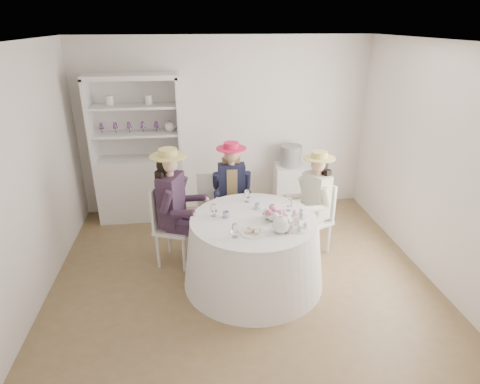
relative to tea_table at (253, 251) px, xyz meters
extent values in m
plane|color=brown|center=(-0.12, 0.17, -0.41)|extent=(4.50, 4.50, 0.00)
plane|color=white|center=(-0.12, 0.17, 2.29)|extent=(4.50, 4.50, 0.00)
plane|color=silver|center=(-0.12, 2.17, 0.94)|extent=(4.50, 0.00, 4.50)
plane|color=silver|center=(-0.12, -1.83, 0.94)|extent=(4.50, 0.00, 4.50)
plane|color=silver|center=(-2.37, 0.17, 0.94)|extent=(0.00, 4.50, 4.50)
plane|color=silver|center=(2.13, 0.17, 0.94)|extent=(0.00, 4.50, 4.50)
cone|color=white|center=(0.00, 0.00, -0.01)|extent=(1.64, 1.64, 0.81)
cylinder|color=white|center=(0.00, 0.00, 0.41)|extent=(1.44, 1.44, 0.02)
cube|color=silver|center=(-1.45, 1.92, 0.07)|extent=(1.39, 0.97, 0.97)
cube|color=silver|center=(-1.45, 2.13, 1.16)|extent=(1.21, 0.56, 1.19)
cube|color=silver|center=(-1.45, 1.92, 1.75)|extent=(1.39, 0.97, 0.06)
cube|color=silver|center=(-2.08, 1.92, 1.16)|extent=(0.24, 0.46, 1.19)
cube|color=silver|center=(-0.82, 1.92, 1.16)|extent=(0.24, 0.46, 1.19)
cube|color=silver|center=(-1.45, 1.92, 0.94)|extent=(1.28, 0.89, 0.03)
cube|color=silver|center=(-1.45, 1.92, 1.34)|extent=(1.28, 0.89, 0.03)
sphere|color=white|center=(-0.96, 1.92, 1.03)|extent=(0.15, 0.15, 0.15)
cube|color=silver|center=(0.90, 1.92, -0.04)|extent=(0.51, 0.51, 0.75)
cylinder|color=black|center=(0.90, 1.92, 0.50)|extent=(0.39, 0.39, 0.33)
cube|color=silver|center=(-0.91, 0.52, 0.07)|extent=(0.56, 0.56, 0.04)
cylinder|color=silver|center=(-0.82, 0.30, -0.18)|extent=(0.04, 0.04, 0.47)
cylinder|color=silver|center=(-0.69, 0.62, -0.18)|extent=(0.04, 0.04, 0.47)
cylinder|color=silver|center=(-1.14, 0.42, -0.18)|extent=(0.04, 0.04, 0.47)
cylinder|color=silver|center=(-1.01, 0.75, -0.18)|extent=(0.04, 0.04, 0.47)
cube|color=silver|center=(-1.09, 0.59, 0.36)|extent=(0.18, 0.39, 0.54)
cube|color=black|center=(-0.93, 0.53, 0.47)|extent=(0.34, 0.44, 0.63)
cube|color=black|center=(-0.83, 0.38, 0.16)|extent=(0.39, 0.26, 0.13)
cylinder|color=black|center=(-0.69, 0.33, -0.16)|extent=(0.11, 0.11, 0.50)
cylinder|color=black|center=(-0.97, 0.31, 0.55)|extent=(0.21, 0.16, 0.30)
cube|color=black|center=(-0.76, 0.56, 0.16)|extent=(0.39, 0.26, 0.13)
cylinder|color=black|center=(-0.62, 0.51, -0.16)|extent=(0.11, 0.11, 0.50)
cylinder|color=black|center=(-0.81, 0.72, 0.55)|extent=(0.21, 0.16, 0.30)
cylinder|color=#D8A889|center=(-0.93, 0.53, 0.81)|extent=(0.10, 0.10, 0.09)
sphere|color=#D8A889|center=(-0.93, 0.53, 0.93)|extent=(0.20, 0.20, 0.20)
sphere|color=black|center=(-0.98, 0.55, 0.91)|extent=(0.20, 0.20, 0.20)
cube|color=black|center=(-1.01, 0.56, 0.66)|extent=(0.17, 0.27, 0.41)
cylinder|color=#CDC064|center=(-0.93, 0.53, 1.02)|extent=(0.43, 0.43, 0.01)
cylinder|color=#CDC064|center=(-0.93, 0.53, 1.07)|extent=(0.22, 0.22, 0.09)
cube|color=silver|center=(-0.14, 1.04, 0.04)|extent=(0.41, 0.41, 0.04)
cylinder|color=silver|center=(-0.31, 0.89, -0.19)|extent=(0.04, 0.04, 0.44)
cylinder|color=silver|center=(0.01, 0.88, -0.19)|extent=(0.04, 0.04, 0.44)
cylinder|color=silver|center=(-0.30, 1.21, -0.19)|extent=(0.04, 0.04, 0.44)
cylinder|color=silver|center=(0.02, 1.20, -0.19)|extent=(0.04, 0.04, 0.44)
cube|color=silver|center=(-0.14, 1.22, 0.31)|extent=(0.38, 0.04, 0.50)
cube|color=#1B1E36|center=(-0.14, 1.06, 0.41)|extent=(0.37, 0.21, 0.58)
cube|color=tan|center=(-0.14, 1.06, 0.41)|extent=(0.15, 0.23, 0.50)
cube|color=#1B1E36|center=(-0.24, 0.92, 0.12)|extent=(0.14, 0.35, 0.12)
cylinder|color=#1B1E36|center=(-0.24, 0.78, -0.18)|extent=(0.10, 0.10, 0.46)
cylinder|color=#1B1E36|center=(-0.35, 1.03, 0.48)|extent=(0.10, 0.18, 0.28)
cube|color=#1B1E36|center=(-0.05, 0.92, 0.12)|extent=(0.14, 0.35, 0.12)
cylinder|color=#1B1E36|center=(-0.06, 0.78, -0.18)|extent=(0.10, 0.10, 0.46)
cylinder|color=#1B1E36|center=(0.07, 1.02, 0.48)|extent=(0.10, 0.18, 0.28)
cylinder|color=#D8A889|center=(-0.14, 1.06, 0.72)|extent=(0.09, 0.09, 0.08)
sphere|color=#D8A889|center=(-0.14, 1.06, 0.83)|extent=(0.19, 0.19, 0.19)
sphere|color=tan|center=(-0.14, 1.11, 0.82)|extent=(0.19, 0.19, 0.19)
cube|color=tan|center=(-0.14, 1.14, 0.58)|extent=(0.24, 0.09, 0.38)
cylinder|color=#E22250|center=(-0.14, 1.06, 0.92)|extent=(0.40, 0.40, 0.01)
cylinder|color=#E22250|center=(-0.14, 1.06, 0.96)|extent=(0.20, 0.20, 0.08)
cube|color=silver|center=(0.88, 0.57, 0.03)|extent=(0.53, 0.53, 0.04)
cylinder|color=silver|center=(0.67, 0.65, -0.19)|extent=(0.04, 0.04, 0.44)
cylinder|color=silver|center=(0.81, 0.36, -0.19)|extent=(0.04, 0.04, 0.44)
cylinder|color=silver|center=(0.96, 0.78, -0.19)|extent=(0.04, 0.04, 0.44)
cylinder|color=silver|center=(1.09, 0.49, -0.19)|extent=(0.04, 0.04, 0.44)
cube|color=silver|center=(1.05, 0.65, 0.30)|extent=(0.19, 0.36, 0.50)
cube|color=beige|center=(0.90, 0.58, 0.40)|extent=(0.33, 0.41, 0.58)
cube|color=beige|center=(0.74, 0.60, 0.11)|extent=(0.36, 0.26, 0.12)
cylinder|color=beige|center=(0.61, 0.54, -0.18)|extent=(0.10, 0.10, 0.46)
cylinder|color=beige|center=(0.78, 0.75, 0.47)|extent=(0.19, 0.15, 0.27)
cube|color=beige|center=(0.81, 0.44, 0.11)|extent=(0.36, 0.26, 0.12)
cylinder|color=beige|center=(0.69, 0.38, -0.18)|extent=(0.10, 0.10, 0.46)
cylinder|color=beige|center=(0.95, 0.38, 0.47)|extent=(0.19, 0.15, 0.27)
cylinder|color=#D8A889|center=(0.90, 0.58, 0.71)|extent=(0.09, 0.09, 0.08)
sphere|color=#D8A889|center=(0.90, 0.58, 0.82)|extent=(0.19, 0.19, 0.19)
sphere|color=black|center=(0.94, 0.60, 0.80)|extent=(0.19, 0.19, 0.19)
cube|color=black|center=(0.97, 0.61, 0.57)|extent=(0.17, 0.25, 0.38)
cylinder|color=#CDC064|center=(0.90, 0.58, 0.91)|extent=(0.40, 0.40, 0.01)
cylinder|color=#CDC064|center=(0.90, 0.58, 0.95)|extent=(0.20, 0.20, 0.08)
cube|color=silver|center=(-0.38, 1.24, 0.05)|extent=(0.49, 0.49, 0.04)
cylinder|color=silver|center=(-0.19, 1.36, -0.19)|extent=(0.04, 0.04, 0.45)
cylinder|color=silver|center=(-0.51, 1.43, -0.19)|extent=(0.04, 0.04, 0.45)
cylinder|color=silver|center=(-0.25, 1.04, -0.19)|extent=(0.04, 0.04, 0.45)
cylinder|color=silver|center=(-0.58, 1.11, -0.19)|extent=(0.04, 0.04, 0.45)
cube|color=silver|center=(-0.42, 1.06, 0.33)|extent=(0.39, 0.11, 0.52)
imported|color=white|center=(-0.31, 0.07, 0.45)|extent=(0.10, 0.10, 0.06)
imported|color=white|center=(0.08, 0.25, 0.45)|extent=(0.08, 0.08, 0.06)
imported|color=white|center=(0.24, 0.18, 0.45)|extent=(0.10, 0.10, 0.06)
imported|color=white|center=(0.23, -0.05, 0.45)|extent=(0.24, 0.24, 0.06)
sphere|color=#D06892|center=(0.28, -0.07, 0.51)|extent=(0.07, 0.07, 0.07)
sphere|color=white|center=(0.26, -0.02, 0.51)|extent=(0.07, 0.07, 0.07)
sphere|color=#D06892|center=(0.21, -0.01, 0.51)|extent=(0.07, 0.07, 0.07)
sphere|color=white|center=(0.16, -0.04, 0.51)|extent=(0.07, 0.07, 0.07)
sphere|color=#D06892|center=(0.16, -0.10, 0.51)|extent=(0.07, 0.07, 0.07)
sphere|color=white|center=(0.21, -0.13, 0.51)|extent=(0.07, 0.07, 0.07)
sphere|color=#D06892|center=(0.26, -0.12, 0.51)|extent=(0.07, 0.07, 0.07)
sphere|color=white|center=(0.23, -0.33, 0.50)|extent=(0.19, 0.19, 0.19)
cylinder|color=white|center=(0.35, -0.33, 0.51)|extent=(0.11, 0.03, 0.09)
cylinder|color=white|center=(0.23, -0.33, 0.60)|extent=(0.04, 0.04, 0.02)
cylinder|color=white|center=(-0.06, -0.32, 0.42)|extent=(0.28, 0.28, 0.01)
cube|color=beige|center=(-0.11, -0.34, 0.45)|extent=(0.06, 0.04, 0.03)
cube|color=beige|center=(-0.06, -0.32, 0.46)|extent=(0.07, 0.06, 0.03)
cube|color=beige|center=(-0.01, -0.30, 0.45)|extent=(0.08, 0.07, 0.03)
cube|color=beige|center=(-0.08, -0.28, 0.46)|extent=(0.08, 0.08, 0.03)
cube|color=beige|center=(-0.03, -0.36, 0.45)|extent=(0.07, 0.08, 0.03)
cylinder|color=white|center=(0.43, -0.30, 0.42)|extent=(0.23, 0.23, 0.01)
cylinder|color=white|center=(0.43, -0.30, 0.49)|extent=(0.02, 0.02, 0.15)
cylinder|color=white|center=(0.43, -0.30, 0.57)|extent=(0.17, 0.17, 0.01)
camera|label=1|loc=(-0.66, -3.97, 2.47)|focal=30.00mm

